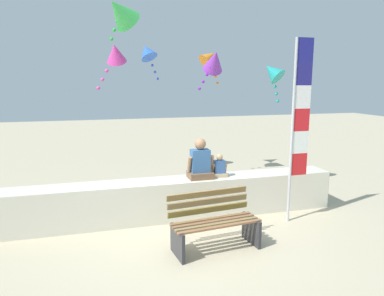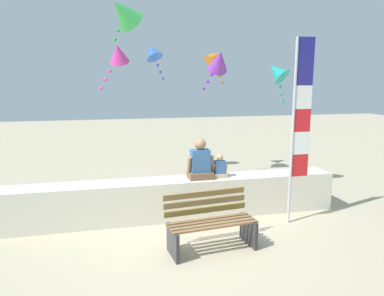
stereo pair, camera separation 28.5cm
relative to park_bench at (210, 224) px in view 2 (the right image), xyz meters
name	(u,v)px [view 2 (the right image)]	position (x,y,z in m)	size (l,w,h in m)	color
ground_plane	(183,235)	(-0.32, 0.55, -0.40)	(40.00, 40.00, 0.00)	#BBAD8D
seawall_ledge	(174,198)	(-0.32, 1.42, -0.02)	(6.50, 0.61, 0.77)	beige
park_bench	(210,224)	(0.00, 0.00, 0.00)	(1.46, 0.76, 0.88)	#8D603E
person_adult	(200,163)	(0.19, 1.39, 0.67)	(0.52, 0.38, 0.79)	brown
person_child	(220,168)	(0.58, 1.39, 0.54)	(0.30, 0.22, 0.46)	tan
flag_banner	(299,119)	(1.83, 0.67, 1.56)	(0.37, 0.05, 3.39)	#B7B7BC
kite_blue	(152,52)	(-0.27, 4.87, 3.01)	(0.73, 0.76, 1.04)	blue
kite_green	(123,12)	(-1.11, 3.03, 3.68)	(1.02, 0.99, 0.99)	green
kite_teal	(277,72)	(2.41, 2.81, 2.44)	(0.71, 0.74, 1.06)	teal
kite_orange	(215,57)	(1.44, 4.70, 2.88)	(0.66, 0.70, 1.04)	orange
kite_magenta	(118,54)	(-1.26, 2.78, 2.79)	(0.71, 0.66, 1.03)	#DB3D9E
kite_purple	(219,61)	(1.36, 4.01, 2.75)	(0.72, 0.80, 1.15)	purple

